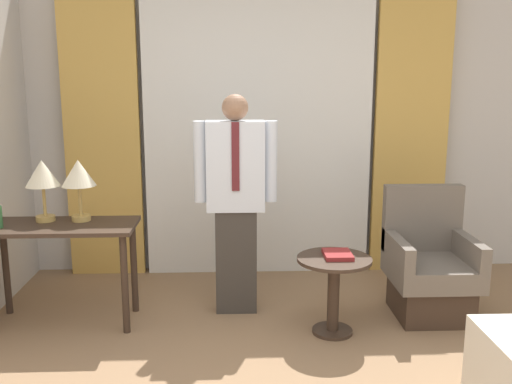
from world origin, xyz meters
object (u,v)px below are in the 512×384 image
person (236,197)px  armchair (429,271)px  desk (61,242)px  book (338,255)px  table_lamp_right (79,176)px  side_table (334,282)px  table_lamp_left (42,176)px

person → armchair: person is taller
desk → book: 1.98m
table_lamp_right → side_table: (1.82, -0.36, -0.70)m
desk → armchair: bearing=1.1°
desk → armchair: armchair is taller
table_lamp_left → side_table: bearing=-9.8°
table_lamp_left → desk: bearing=-39.4°
armchair → book: armchair is taller
table_lamp_left → book: (2.10, -0.33, -0.51)m
table_lamp_right → side_table: 1.98m
table_lamp_right → side_table: bearing=-11.2°
desk → table_lamp_left: 0.49m
armchair → book: (-0.76, -0.28, 0.23)m
armchair → table_lamp_right: bearing=178.8°
person → book: size_ratio=7.15×
person → side_table: (0.68, -0.43, -0.53)m
table_lamp_right → armchair: table_lamp_right is taller
table_lamp_right → armchair: bearing=-1.2°
book → table_lamp_right: bearing=169.7°
person → armchair: (1.46, -0.12, -0.56)m
desk → armchair: size_ratio=1.13×
desk → table_lamp_left: bearing=140.6°
table_lamp_left → table_lamp_right: same height
person → side_table: 0.96m
table_lamp_left → side_table: 2.22m
armchair → table_lamp_left: bearing=178.9°
book → table_lamp_left: bearing=171.0°
side_table → armchair: bearing=21.2°
table_lamp_right → person: person is taller
person → side_table: bearing=-32.4°
side_table → book: bearing=43.3°
table_lamp_right → book: (1.84, -0.33, -0.51)m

